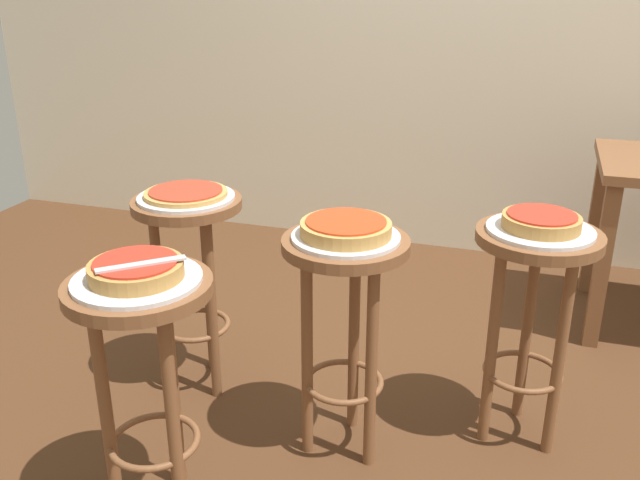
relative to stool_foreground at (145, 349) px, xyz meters
The scene contains 14 objects.
ground_plane 1.09m from the stool_foreground, 46.74° to the left, with size 6.00×6.00×0.00m, color #4C2D19.
stool_foreground is the anchor object (origin of this frame).
serving_plate_foreground 0.20m from the stool_foreground, 90.00° to the left, with size 0.33×0.33×0.01m, color silver.
pizza_foreground 0.23m from the stool_foreground, behind, with size 0.24×0.24×0.05m.
stool_middle 0.61m from the stool_foreground, 46.71° to the left, with size 0.38×0.38×0.73m.
serving_plate_middle 0.64m from the stool_foreground, 46.71° to the left, with size 0.32×0.32×0.01m, color silver.
pizza_middle 0.65m from the stool_foreground, 46.71° to the left, with size 0.27×0.27×0.05m.
stool_leftside 0.67m from the stool_foreground, 107.70° to the left, with size 0.38×0.38×0.73m.
serving_plate_leftside 0.70m from the stool_foreground, 107.70° to the left, with size 0.33×0.33×0.01m, color silver.
pizza_leftside 0.70m from the stool_foreground, 107.70° to the left, with size 0.28×0.28×0.02m.
stool_rear 1.18m from the stool_foreground, 35.36° to the left, with size 0.38×0.38×0.73m.
serving_plate_rear 1.19m from the stool_foreground, 35.36° to the left, with size 0.32×0.32×0.01m, color silver.
pizza_rear 1.20m from the stool_foreground, 35.36° to the left, with size 0.23×0.23×0.05m.
pizza_server_knife 0.26m from the stool_foreground, 33.69° to the right, with size 0.22×0.02×0.01m, color silver.
Camera 1 is at (0.27, -2.05, 1.46)m, focal length 38.58 mm.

